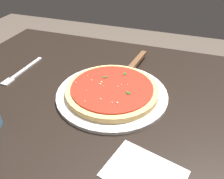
{
  "coord_description": "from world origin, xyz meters",
  "views": [
    {
      "loc": [
        -0.21,
        0.45,
        1.13
      ],
      "look_at": [
        -0.03,
        -0.04,
        0.76
      ],
      "focal_mm": 37.47,
      "sensor_mm": 36.0,
      "label": 1
    }
  ],
  "objects_px": {
    "pizza": "(112,90)",
    "pizza_server": "(133,66)",
    "serving_plate": "(112,94)",
    "fork": "(21,72)",
    "napkin_folded_right": "(144,173)"
  },
  "relations": [
    {
      "from": "serving_plate",
      "to": "pizza",
      "type": "height_order",
      "value": "pizza"
    },
    {
      "from": "napkin_folded_right",
      "to": "pizza_server",
      "type": "bearing_deg",
      "value": -71.76
    },
    {
      "from": "napkin_folded_right",
      "to": "serving_plate",
      "type": "bearing_deg",
      "value": -57.06
    },
    {
      "from": "pizza",
      "to": "fork",
      "type": "relative_size",
      "value": 1.37
    },
    {
      "from": "serving_plate",
      "to": "fork",
      "type": "height_order",
      "value": "serving_plate"
    },
    {
      "from": "pizza",
      "to": "pizza_server",
      "type": "height_order",
      "value": "pizza"
    },
    {
      "from": "pizza",
      "to": "pizza_server",
      "type": "distance_m",
      "value": 0.15
    },
    {
      "from": "pizza",
      "to": "pizza_server",
      "type": "relative_size",
      "value": 1.14
    },
    {
      "from": "pizza",
      "to": "pizza_server",
      "type": "bearing_deg",
      "value": -97.02
    },
    {
      "from": "serving_plate",
      "to": "pizza_server",
      "type": "distance_m",
      "value": 0.15
    },
    {
      "from": "pizza_server",
      "to": "fork",
      "type": "height_order",
      "value": "pizza_server"
    },
    {
      "from": "pizza_server",
      "to": "napkin_folded_right",
      "type": "xyz_separation_m",
      "value": [
        -0.12,
        0.37,
        -0.01
      ]
    },
    {
      "from": "pizza_server",
      "to": "serving_plate",
      "type": "bearing_deg",
      "value": 82.99
    },
    {
      "from": "pizza",
      "to": "fork",
      "type": "xyz_separation_m",
      "value": [
        0.32,
        -0.02,
        -0.02
      ]
    },
    {
      "from": "serving_plate",
      "to": "napkin_folded_right",
      "type": "xyz_separation_m",
      "value": [
        -0.14,
        0.22,
        -0.0
      ]
    }
  ]
}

